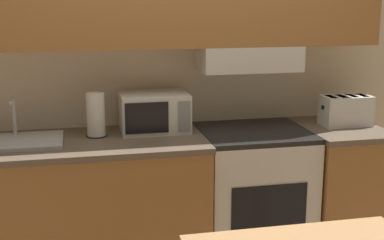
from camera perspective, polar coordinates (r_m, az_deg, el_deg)
The scene contains 8 objects.
wall_back at distance 3.44m, azimuth -2.43°, elevation 8.65°, with size 5.07×0.38×2.55m.
lower_counter_main at distance 3.37m, azimuth -11.75°, elevation -9.86°, with size 1.51×0.68×0.94m.
lower_counter_right_stub at distance 3.76m, azimuth 15.11°, elevation -7.58°, with size 0.49×0.68×0.94m.
stove_range at distance 3.55m, azimuth 6.44°, elevation -8.44°, with size 0.67×0.63×0.94m.
microwave at distance 3.36m, azimuth -4.06°, elevation 0.87°, with size 0.42×0.33×0.24m.
toaster at distance 3.64m, azimuth 16.10°, elevation 0.99°, with size 0.33×0.17×0.20m.
sink_basin at distance 3.24m, azimuth -18.54°, elevation -2.16°, with size 0.56×0.36×0.25m.
paper_towel_roll at distance 3.27m, azimuth -10.23°, elevation 0.53°, with size 0.13×0.13×0.27m.
Camera 1 is at (-0.57, -3.44, 1.77)m, focal length 50.00 mm.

